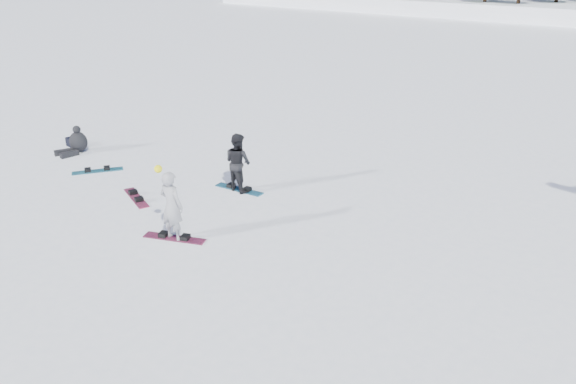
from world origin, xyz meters
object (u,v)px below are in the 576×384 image
object	(u,v)px
snowboarder_man	(238,162)
snowboard_loose_a	(98,171)
seated_rider	(77,142)
snowboarder_woman	(171,206)
snowboard_loose_b	(136,198)
gear_bag	(73,142)

from	to	relation	value
snowboarder_man	snowboard_loose_a	distance (m)	4.75
snowboarder_man	seated_rider	distance (m)	6.54
seated_rider	snowboarder_woman	bearing A→B (deg)	-2.35
snowboarder_man	snowboard_loose_a	world-z (taller)	snowboarder_man
snowboarder_woman	snowboard_loose_b	distance (m)	2.90
gear_bag	snowboard_loose_a	size ratio (longest dim) A/B	0.30
snowboard_loose_a	snowboard_loose_b	distance (m)	2.65
gear_bag	snowboarder_man	bearing A→B (deg)	5.18
gear_bag	snowboard_loose_b	bearing A→B (deg)	-15.79
snowboard_loose_b	snowboarder_woman	bearing A→B (deg)	1.99
snowboarder_man	snowboard_loose_b	bearing A→B (deg)	55.65
snowboarder_woman	snowboarder_man	xyz separation A→B (m)	(-0.79, 3.11, -0.03)
snowboarder_woman	snowboard_loose_a	distance (m)	5.48
snowboarder_man	snowboard_loose_b	size ratio (longest dim) A/B	1.10
seated_rider	snowboard_loose_b	xyz separation A→B (m)	(4.64, -1.25, -0.33)
snowboarder_woman	seated_rider	size ratio (longest dim) A/B	1.60
snowboarder_woman	seated_rider	world-z (taller)	snowboarder_woman
gear_bag	snowboard_loose_a	world-z (taller)	gear_bag
snowboarder_man	gear_bag	size ratio (longest dim) A/B	3.68
snowboarder_woman	snowboard_loose_a	xyz separation A→B (m)	(-5.20, 1.52, -0.84)
snowboarder_man	gear_bag	xyz separation A→B (m)	(-7.16, -0.65, -0.68)
snowboarder_man	snowboard_loose_b	world-z (taller)	snowboarder_man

